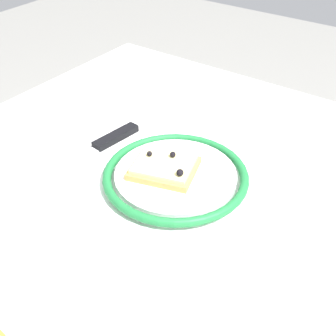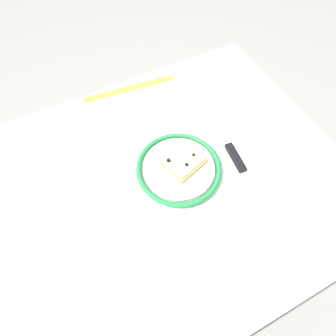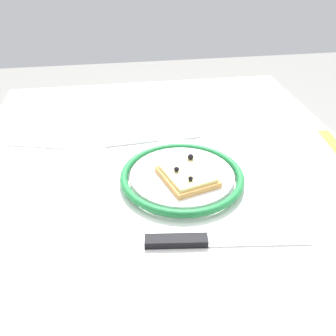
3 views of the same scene
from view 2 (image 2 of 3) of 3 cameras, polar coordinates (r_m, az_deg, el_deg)
ground_plane at (r=1.43m, az=-0.17°, el=-16.70°), size 6.00×6.00×0.00m
dining_table at (r=0.81m, az=-0.29°, el=-5.83°), size 0.91×0.75×0.75m
plate at (r=0.73m, az=2.16°, el=-0.07°), size 0.22×0.22×0.02m
pizza_slice_near at (r=0.72m, az=3.12°, el=1.37°), size 0.11×0.10×0.03m
knife at (r=0.78m, az=12.24°, el=3.90°), size 0.05×0.24×0.01m
fork at (r=0.70m, az=-8.05°, el=-7.27°), size 0.03×0.20×0.00m
measuring_tape at (r=0.92m, az=-7.73°, el=15.46°), size 0.29×0.06×0.00m
napkin at (r=0.64m, az=-4.90°, el=-27.09°), size 0.14×0.15×0.00m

